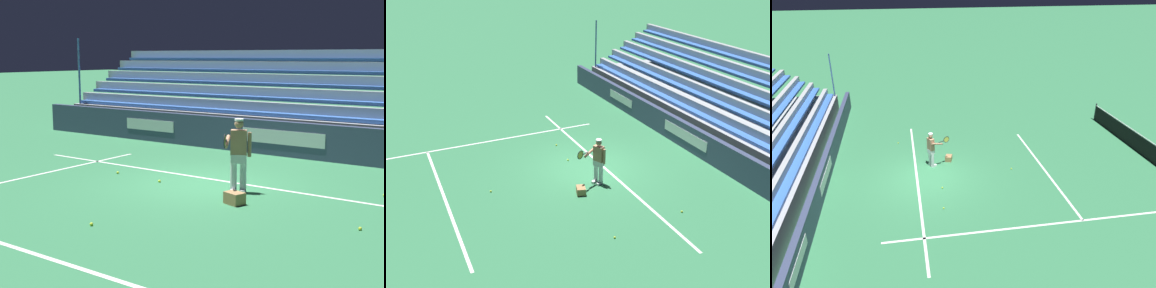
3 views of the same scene
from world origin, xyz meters
TOP-DOWN VIEW (x-y plane):
  - ground_plane at (0.00, 0.00)m, footprint 160.00×160.00m
  - court_baseline_white at (0.00, -0.50)m, footprint 12.00×0.10m
  - court_service_line_white at (0.00, 5.50)m, footprint 8.22×0.10m
  - back_wall_sponsor_board at (0.01, -4.48)m, footprint 21.16×0.25m
  - bleacher_stand at (0.00, -7.11)m, footprint 20.11×4.00m
  - tennis_player at (-1.20, 0.30)m, footprint 0.57×1.07m
  - ball_box_cardboard at (-1.62, 1.16)m, footprint 0.47×0.41m
  - tennis_ball_near_player at (-4.37, 1.36)m, footprint 0.07×0.07m
  - tennis_ball_stray_back at (0.92, 0.53)m, footprint 0.07×0.07m
  - tennis_ball_far_left at (-4.07, -1.28)m, footprint 0.07×0.07m
  - tennis_ball_far_right at (-0.20, 3.97)m, footprint 0.07×0.07m
  - tennis_ball_by_box at (2.45, 0.40)m, footprint 0.07×0.07m

SIDE VIEW (x-z plane):
  - ground_plane at x=0.00m, z-range 0.00..0.00m
  - court_baseline_white at x=0.00m, z-range 0.00..0.01m
  - court_service_line_white at x=0.00m, z-range 0.00..0.01m
  - tennis_ball_near_player at x=-4.37m, z-range 0.00..0.07m
  - tennis_ball_stray_back at x=0.92m, z-range 0.00..0.07m
  - tennis_ball_far_left at x=-4.07m, z-range 0.00..0.07m
  - tennis_ball_far_right at x=-0.20m, z-range 0.00..0.07m
  - tennis_ball_by_box at x=2.45m, z-range 0.00..0.07m
  - ball_box_cardboard at x=-1.62m, z-range 0.00..0.26m
  - back_wall_sponsor_board at x=0.01m, z-range 0.00..1.10m
  - bleacher_stand at x=0.00m, z-range -1.13..2.72m
  - tennis_player at x=-1.20m, z-range 0.04..1.75m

